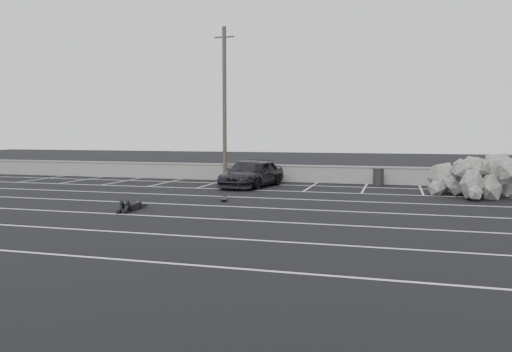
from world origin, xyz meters
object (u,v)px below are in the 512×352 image
(riprap_pile, at_px, (488,182))
(person, at_px, (133,203))
(car_right, at_px, (247,174))
(trash_bin, at_px, (378,177))
(skateboard, at_px, (224,199))
(car_left, at_px, (256,173))
(utility_pole, at_px, (225,104))

(riprap_pile, relative_size, person, 2.23)
(riprap_pile, bearing_deg, car_right, 176.73)
(riprap_pile, xyz_separation_m, person, (-14.57, -8.60, -0.43))
(car_right, bearing_deg, trash_bin, 21.63)
(car_right, xyz_separation_m, skateboard, (0.73, -5.99, -0.65))
(trash_bin, height_order, riprap_pile, riprap_pile)
(trash_bin, height_order, person, trash_bin)
(car_left, bearing_deg, person, -93.96)
(utility_pole, bearing_deg, car_right, -49.26)
(utility_pole, xyz_separation_m, riprap_pile, (14.81, -3.32, -4.19))
(trash_bin, distance_m, person, 14.96)
(utility_pole, relative_size, person, 3.72)
(utility_pole, distance_m, skateboard, 10.27)
(car_left, distance_m, trash_bin, 7.11)
(skateboard, bearing_deg, trash_bin, 36.15)
(car_left, bearing_deg, riprap_pile, 7.13)
(car_left, relative_size, trash_bin, 4.39)
(car_left, distance_m, riprap_pile, 12.07)
(person, distance_m, skateboard, 4.31)
(car_right, relative_size, trash_bin, 4.92)
(car_left, relative_size, person, 1.74)
(car_right, bearing_deg, riprap_pile, -0.43)
(trash_bin, bearing_deg, skateboard, -127.58)
(utility_pole, xyz_separation_m, person, (0.24, -11.92, -4.62))
(car_left, xyz_separation_m, utility_pole, (-2.76, 2.50, 4.10))
(car_right, relative_size, person, 1.95)
(trash_bin, distance_m, skateboard, 10.67)
(skateboard, bearing_deg, utility_pole, 92.79)
(car_right, bearing_deg, person, -99.29)
(utility_pole, bearing_deg, car_left, -42.08)
(utility_pole, bearing_deg, riprap_pile, -12.64)
(car_left, bearing_deg, utility_pole, 148.95)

